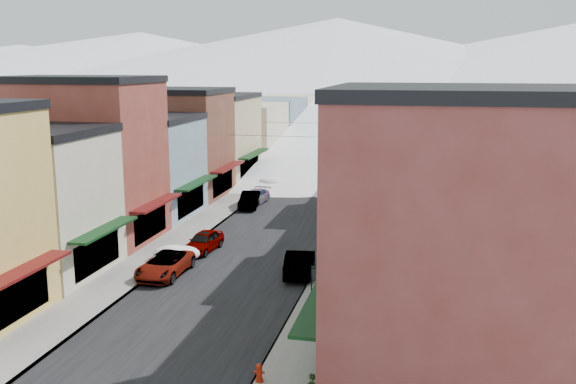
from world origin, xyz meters
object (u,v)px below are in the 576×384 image
at_px(car_silver_sedan, 204,241).
at_px(car_green_sedan, 300,263).
at_px(car_dark_hatch, 250,200).
at_px(car_white_suv, 165,265).
at_px(fire_hydrant, 259,373).
at_px(streetlamp_near, 322,227).
at_px(trash_can, 312,273).

xyz_separation_m(car_silver_sedan, car_green_sedan, (7.85, -3.73, 0.07)).
height_order(car_dark_hatch, car_green_sedan, car_green_sedan).
distance_m(car_silver_sedan, car_green_sedan, 8.69).
height_order(car_white_suv, fire_hydrant, car_white_suv).
height_order(car_white_suv, car_silver_sedan, same).
distance_m(car_silver_sedan, streetlamp_near, 9.17).
distance_m(car_dark_hatch, car_green_sedan, 20.13).
distance_m(car_white_suv, fire_hydrant, 15.78).
relative_size(car_silver_sedan, car_dark_hatch, 0.94).
xyz_separation_m(car_dark_hatch, fire_hydrant, (9.62, -32.86, -0.24)).
relative_size(car_silver_sedan, streetlamp_near, 1.11).
distance_m(car_green_sedan, fire_hydrant, 14.64).
relative_size(car_white_suv, streetlamp_near, 1.36).
height_order(car_white_suv, car_dark_hatch, car_dark_hatch).
bearing_deg(car_silver_sedan, car_dark_hatch, 97.88).
distance_m(car_dark_hatch, fire_hydrant, 34.24).
height_order(car_dark_hatch, streetlamp_near, streetlamp_near).
bearing_deg(trash_can, fire_hydrant, -89.47).
relative_size(car_green_sedan, fire_hydrant, 6.05).
distance_m(car_silver_sedan, trash_can, 10.21).
distance_m(fire_hydrant, streetlamp_near, 17.20).
relative_size(car_silver_sedan, fire_hydrant, 5.32).
relative_size(car_silver_sedan, trash_can, 5.10).
relative_size(car_white_suv, car_green_sedan, 1.08).
bearing_deg(streetlamp_near, car_dark_hatch, 121.04).
bearing_deg(car_white_suv, car_silver_sedan, 85.18).
height_order(car_silver_sedan, streetlamp_near, streetlamp_near).
height_order(trash_can, streetlamp_near, streetlamp_near).
xyz_separation_m(fire_hydrant, streetlamp_near, (-0.12, 17.07, 2.07)).
height_order(car_white_suv, streetlamp_near, streetlamp_near).
distance_m(car_silver_sedan, fire_hydrant, 20.42).
xyz_separation_m(car_silver_sedan, trash_can, (8.90, -5.01, -0.15)).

